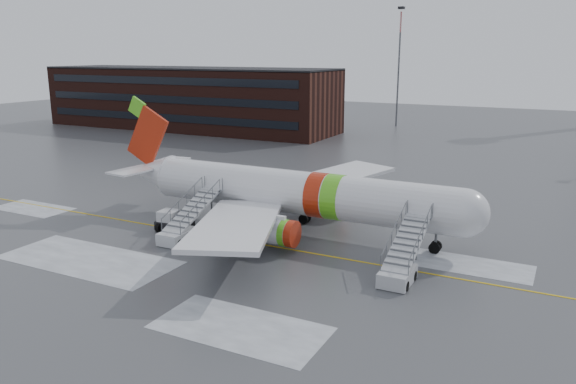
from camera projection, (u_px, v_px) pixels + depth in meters
The scene contains 7 objects.
ground at pixel (227, 234), 48.66m from camera, with size 260.00×260.00×0.00m, color #494C4F.
airliner at pixel (289, 192), 49.09m from camera, with size 35.03×32.97×11.18m.
airstair_fwd at pixel (401, 265), 38.73m from camera, with size 2.05×7.70×3.48m.
airstair_aft at pixel (183, 228), 46.93m from camera, with size 2.05×7.70×3.48m.
pushback_tug at pixel (173, 222), 49.45m from camera, with size 3.30×2.61×1.80m.
terminal_building at pixel (188, 98), 114.49m from camera, with size 62.00×16.11×12.30m.
light_mast_far_n at pixel (399, 59), 116.22m from camera, with size 1.20×1.20×24.25m.
Camera 1 is at (25.74, -38.86, 15.39)m, focal length 35.00 mm.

